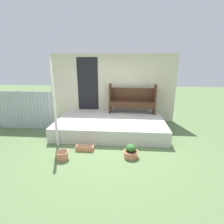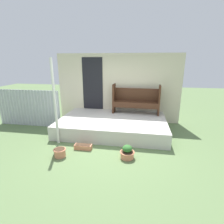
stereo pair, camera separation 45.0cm
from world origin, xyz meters
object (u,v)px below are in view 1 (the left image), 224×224
Objects in this scene: planter_box_rect at (85,148)px; flower_pot_left at (62,155)px; bench at (132,99)px; flower_pot_middle at (131,152)px; support_post at (54,104)px.

flower_pot_left is at bearing -133.82° from planter_box_rect.
flower_pot_left is (-1.78, -2.67, -0.86)m from bench.
bench is 3.61× the size of planter_box_rect.
flower_pot_middle is (-0.09, -2.45, -0.83)m from bench.
flower_pot_left reaches higher than planter_box_rect.
support_post is at bearing -135.76° from bench.
flower_pot_middle is (2.07, -0.50, -1.06)m from support_post.
planter_box_rect is at bearing -118.81° from bench.
support_post is 5.11× the size of planter_box_rect.
support_post is at bearing 166.33° from flower_pot_middle.
flower_pot_middle is at bearing -89.95° from bench.
planter_box_rect is (-1.32, -2.20, -0.91)m from bench.
bench is at bearing 56.36° from flower_pot_left.
support_post reaches higher than flower_pot_middle.
planter_box_rect is (0.84, -0.25, -1.14)m from support_post.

